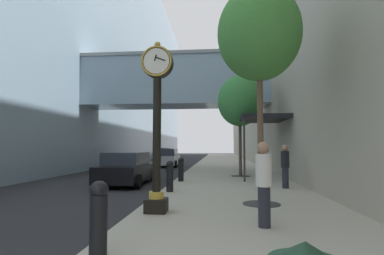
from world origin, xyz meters
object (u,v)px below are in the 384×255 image
object	(u,v)px
bollard_fourth	(181,169)
pedestrian_walking	(264,181)
street_tree_near	(259,34)
pedestrian_by_clock	(285,165)
bollard_nearest	(99,217)
street_clock	(157,117)
bollard_third	(170,175)
car_silver_near	(165,156)
street_tree_mid_near	(240,101)
car_white_mid	(167,158)
car_black_far	(128,169)

from	to	relation	value
bollard_fourth	pedestrian_walking	size ratio (longest dim) A/B	0.65
street_tree_near	pedestrian_by_clock	size ratio (longest dim) A/B	3.74
pedestrian_walking	bollard_nearest	bearing A→B (deg)	-144.67
street_clock	bollard_fourth	distance (m)	7.14
street_clock	bollard_third	bearing A→B (deg)	93.70
bollard_nearest	car_silver_near	distance (m)	29.24
bollard_fourth	street_tree_mid_near	size ratio (longest dim) A/B	0.20
street_tree_mid_near	pedestrian_by_clock	size ratio (longest dim) A/B	3.31
street_tree_mid_near	car_silver_near	size ratio (longest dim) A/B	1.41
bollard_nearest	street_clock	bearing A→B (deg)	85.92
bollard_nearest	car_silver_near	xyz separation A→B (m)	(-4.23, 28.93, 0.06)
car_white_mid	bollard_third	bearing A→B (deg)	-79.85
street_clock	bollard_nearest	xyz separation A→B (m)	(-0.23, -3.19, -1.87)
car_silver_near	street_tree_near	bearing A→B (deg)	-73.29
street_tree_mid_near	pedestrian_walking	bearing A→B (deg)	-91.56
street_tree_mid_near	pedestrian_by_clock	world-z (taller)	street_tree_mid_near
bollard_nearest	pedestrian_walking	distance (m)	3.45
bollard_nearest	street_tree_mid_near	distance (m)	13.75
street_tree_near	street_tree_mid_near	xyz separation A→B (m)	(0.00, 8.34, -0.77)
pedestrian_walking	car_black_far	size ratio (longest dim) A/B	0.40
car_white_mid	car_silver_near	bearing A→B (deg)	102.29
street_tree_mid_near	car_white_mid	size ratio (longest dim) A/B	1.41
bollard_nearest	bollard_third	xyz separation A→B (m)	(0.00, 6.72, 0.00)
bollard_nearest	bollard_fourth	size ratio (longest dim) A/B	1.00
pedestrian_walking	street_tree_mid_near	bearing A→B (deg)	88.44
pedestrian_walking	car_white_mid	bearing A→B (deg)	105.36
bollard_fourth	street_tree_mid_near	world-z (taller)	street_tree_mid_near
car_white_mid	street_tree_mid_near	bearing A→B (deg)	-58.22
bollard_fourth	street_tree_mid_near	xyz separation A→B (m)	(3.10, 2.79, 3.73)
street_tree_near	car_white_mid	xyz separation A→B (m)	(-5.90, 17.88, -4.47)
pedestrian_walking	car_black_far	distance (m)	9.42
bollard_third	street_tree_near	world-z (taller)	street_tree_near
street_tree_mid_near	car_black_far	size ratio (longest dim) A/B	1.29
street_tree_near	street_tree_mid_near	bearing A→B (deg)	90.00
street_clock	car_white_mid	size ratio (longest dim) A/B	1.09
street_tree_mid_near	pedestrian_walking	size ratio (longest dim) A/B	3.25
bollard_third	car_silver_near	size ratio (longest dim) A/B	0.28
pedestrian_walking	pedestrian_by_clock	bearing A→B (deg)	73.76
street_tree_near	car_black_far	size ratio (longest dim) A/B	1.46
car_black_far	pedestrian_by_clock	bearing A→B (deg)	-13.15
bollard_nearest	pedestrian_by_clock	bearing A→B (deg)	60.42
bollard_third	bollard_fourth	xyz separation A→B (m)	(0.00, 3.36, 0.00)
street_tree_mid_near	pedestrian_by_clock	distance (m)	6.08
bollard_fourth	car_silver_near	size ratio (longest dim) A/B	0.28
bollard_nearest	car_white_mid	world-z (taller)	car_white_mid
pedestrian_by_clock	pedestrian_walking	bearing A→B (deg)	-106.24
pedestrian_by_clock	car_white_mid	size ratio (longest dim) A/B	0.43
bollard_third	car_white_mid	xyz separation A→B (m)	(-2.81, 15.68, 0.04)
street_tree_near	car_silver_near	size ratio (longest dim) A/B	1.60
street_tree_mid_near	street_clock	bearing A→B (deg)	-106.52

